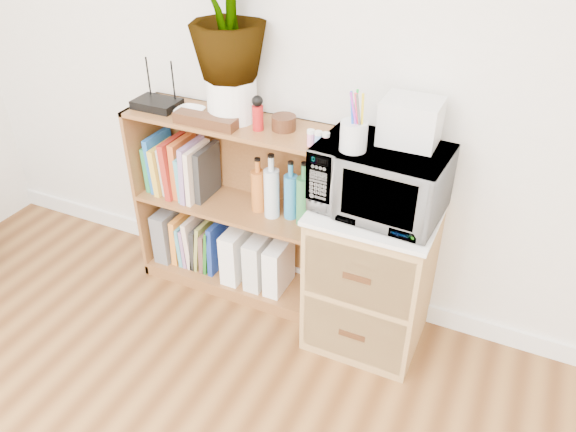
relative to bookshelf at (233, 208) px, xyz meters
The scene contains 21 objects.
skirting_board 0.57m from the bookshelf, 21.80° to the left, with size 4.00×0.02×0.10m, color white.
bookshelf is the anchor object (origin of this frame).
wicker_unit 0.76m from the bookshelf, ahead, with size 0.50×0.45×0.70m, color #9E7542.
microwave 0.85m from the bookshelf, ahead, with size 0.51×0.35×0.28m, color silver.
pen_cup 0.89m from the bookshelf, 13.47° to the right, with size 0.11×0.11×0.12m, color silver.
small_appliance 1.03m from the bookshelf, ahead, with size 0.22×0.18×0.18m, color silver.
router 0.62m from the bookshelf, behind, with size 0.21×0.14×0.04m, color black.
white_bowl 0.52m from the bookshelf, behind, with size 0.13×0.13×0.03m, color white.
plant_pot 0.57m from the bookshelf, 48.75° to the left, with size 0.22×0.22×0.19m, color white.
potted_plant 0.96m from the bookshelf, 48.75° to the left, with size 0.33×0.33×0.59m, color #356829.
trinket_box 0.51m from the bookshelf, 117.72° to the right, with size 0.30×0.07×0.05m, color #3B1F10.
kokeshi_doll 0.56m from the bookshelf, 12.72° to the right, with size 0.05×0.05×0.11m, color #AA1416.
wooden_bowl 0.58m from the bookshelf, ahead, with size 0.11×0.11×0.06m, color #3B1F10.
paint_jars 0.70m from the bookshelf, 10.65° to the right, with size 0.12×0.04×0.06m, color #D17494.
file_box 0.49m from the bookshelf, behind, with size 0.09×0.23×0.29m, color slate.
magazine_holder_left 0.26m from the bookshelf, 32.79° to the right, with size 0.09×0.23×0.29m, color white.
magazine_holder_mid 0.30m from the bookshelf, ahead, with size 0.09×0.22×0.28m, color silver.
magazine_holder_right 0.37m from the bookshelf, ahead, with size 0.08×0.21×0.27m, color white.
cookbooks 0.34m from the bookshelf, behind, with size 0.33×0.20×0.30m.
liquor_bottles 0.34m from the bookshelf, ahead, with size 0.39×0.07×0.31m.
lower_books 0.35m from the bookshelf, behind, with size 0.27×0.19×0.30m.
Camera 1 is at (0.90, 0.08, 1.96)m, focal length 35.00 mm.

